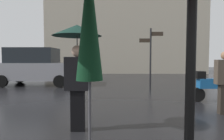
{
  "coord_description": "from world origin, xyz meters",
  "views": [
    {
      "loc": [
        -1.17,
        -2.68,
        1.42
      ],
      "look_at": [
        -1.23,
        3.86,
        1.04
      ],
      "focal_mm": 31.55,
      "sensor_mm": 36.0,
      "label": 1
    }
  ],
  "objects_px": {
    "folded_patio_umbrella_near": "(89,24)",
    "parked_scooter": "(212,85)",
    "pedestrian_with_umbrella": "(77,50)",
    "parked_car_left": "(36,67)",
    "street_signpost": "(151,52)"
  },
  "relations": [
    {
      "from": "parked_scooter",
      "to": "pedestrian_with_umbrella",
      "type": "bearing_deg",
      "value": -158.96
    },
    {
      "from": "parked_scooter",
      "to": "street_signpost",
      "type": "relative_size",
      "value": 0.53
    },
    {
      "from": "pedestrian_with_umbrella",
      "to": "parked_scooter",
      "type": "height_order",
      "value": "pedestrian_with_umbrella"
    },
    {
      "from": "pedestrian_with_umbrella",
      "to": "street_signpost",
      "type": "xyz_separation_m",
      "value": [
        2.4,
        5.23,
        0.11
      ]
    },
    {
      "from": "folded_patio_umbrella_near",
      "to": "street_signpost",
      "type": "xyz_separation_m",
      "value": [
        1.99,
        6.64,
        -0.14
      ]
    },
    {
      "from": "folded_patio_umbrella_near",
      "to": "parked_scooter",
      "type": "relative_size",
      "value": 1.83
    },
    {
      "from": "parked_car_left",
      "to": "street_signpost",
      "type": "relative_size",
      "value": 1.59
    },
    {
      "from": "folded_patio_umbrella_near",
      "to": "street_signpost",
      "type": "distance_m",
      "value": 6.93
    },
    {
      "from": "folded_patio_umbrella_near",
      "to": "parked_car_left",
      "type": "height_order",
      "value": "folded_patio_umbrella_near"
    },
    {
      "from": "pedestrian_with_umbrella",
      "to": "parked_car_left",
      "type": "bearing_deg",
      "value": 71.47
    },
    {
      "from": "street_signpost",
      "to": "parked_car_left",
      "type": "bearing_deg",
      "value": 165.47
    },
    {
      "from": "folded_patio_umbrella_near",
      "to": "parked_scooter",
      "type": "xyz_separation_m",
      "value": [
        3.54,
        4.06,
        -1.28
      ]
    },
    {
      "from": "folded_patio_umbrella_near",
      "to": "parked_car_left",
      "type": "distance_m",
      "value": 9.08
    },
    {
      "from": "parked_car_left",
      "to": "pedestrian_with_umbrella",
      "type": "bearing_deg",
      "value": 129.88
    },
    {
      "from": "pedestrian_with_umbrella",
      "to": "parked_car_left",
      "type": "relative_size",
      "value": 0.47
    }
  ]
}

